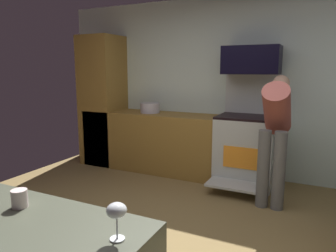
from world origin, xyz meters
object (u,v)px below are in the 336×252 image
Objects in this scene: stock_pot at (150,108)px; person_cook at (275,128)px; oven_range at (246,148)px; wine_glass_near at (117,212)px; mug_coffee at (20,198)px; microwave at (251,60)px.

person_cook is at bearing -15.29° from stock_pot.
oven_range reaches higher than person_cook.
person_cook reaches higher than stock_pot.
oven_range reaches higher than stock_pot.
wine_glass_near reaches higher than mug_coffee.
oven_range reaches higher than wine_glass_near.
wine_glass_near is at bearing -62.91° from stock_pot.
person_cook is 2.85m from mug_coffee.
mug_coffee is at bearing -107.20° from person_cook.
mug_coffee is 0.29× the size of stock_pot.
oven_range is at bearing 82.63° from mug_coffee.
microwave is 8.45× the size of mug_coffee.
stock_pot is at bearing 108.44° from mug_coffee.
mug_coffee is (-0.60, 0.04, -0.07)m from wine_glass_near.
microwave is at bearing 93.07° from wine_glass_near.
person_cook is 9.76× the size of wine_glass_near.
microwave reaches higher than wine_glass_near.
oven_range is 17.13× the size of mug_coffee.
person_cook is at bearing -55.01° from microwave.
person_cook is at bearing -50.38° from oven_range.
mug_coffee is at bearing -71.56° from stock_pot.
stock_pot is (-1.69, 3.29, -0.04)m from wine_glass_near.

